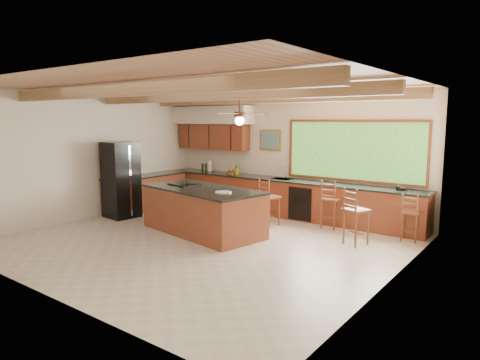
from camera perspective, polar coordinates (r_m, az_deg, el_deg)
The scene contains 9 objects.
ground at distance 8.54m, azimuth -4.80°, elevation -8.15°, with size 7.20×7.20×0.00m, color beige.
room_shell at distance 8.81m, azimuth -2.96°, elevation 6.97°, with size 7.27×6.54×3.02m.
counter_run at distance 10.85m, azimuth 0.78°, elevation -2.10°, with size 7.12×3.10×1.24m.
island at distance 9.09m, azimuth -5.02°, elevation -4.03°, with size 2.92×1.74×0.98m.
refrigerator at distance 10.82m, azimuth -15.59°, elevation 0.03°, with size 0.79×0.77×1.85m.
bar_stool_a at distance 9.53m, azimuth 11.89°, elevation -2.62°, with size 0.39×0.39×1.08m.
bar_stool_b at distance 9.59m, azimuth 3.75°, elevation -2.37°, with size 0.46×0.46×1.09m.
bar_stool_c at distance 8.99m, azimuth 21.73°, elevation -4.13°, with size 0.37×0.37×0.96m.
bar_stool_d at distance 8.40m, azimuth 15.13°, elevation -4.02°, with size 0.53×0.53×1.12m.
Camera 1 is at (5.46, -6.12, 2.39)m, focal length 32.00 mm.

